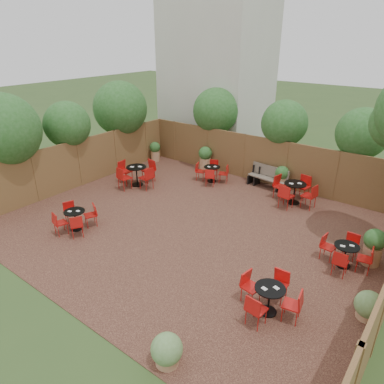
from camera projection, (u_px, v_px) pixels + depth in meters
The scene contains 11 objects.
ground at pixel (193, 227), 12.03m from camera, with size 80.00×80.00×0.00m, color #354F23.
courtyard_paving at pixel (193, 227), 12.02m from camera, with size 12.00×10.00×0.02m, color #321A14.
fence_back at pixel (264, 161), 15.25m from camera, with size 12.00×0.08×2.00m, color brown.
fence_left at pixel (80, 163), 14.95m from camera, with size 0.08×10.00×2.00m, color brown.
neighbour_building at pixel (217, 75), 18.70m from camera, with size 5.00×4.00×8.00m, color beige.
overhang_foliage at pixel (171, 125), 13.92m from camera, with size 15.75×10.61×2.66m.
park_bench_left at pixel (266, 176), 15.00m from camera, with size 1.52×0.65×0.91m.
park_bench_right at pixel (272, 178), 14.84m from camera, with size 1.48×0.65×0.89m.
bistro_tables at pixel (211, 202), 12.74m from camera, with size 10.31×7.84×0.96m.
planters at pixel (240, 176), 14.69m from camera, with size 11.47×3.96×1.14m.
low_shrubs at pixel (270, 346), 7.01m from camera, with size 3.45×4.33×0.69m.
Camera 1 is at (6.35, -8.37, 5.97)m, focal length 33.33 mm.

